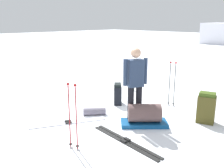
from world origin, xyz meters
TOP-DOWN VIEW (x-y plane):
  - ground_plane at (0.00, 0.00)m, footprint 80.00×80.00m
  - skier_standing at (0.92, -0.19)m, footprint 0.34×0.53m
  - ski_pair_near at (1.42, -1.04)m, footprint 1.77×0.32m
  - ski_pair_far at (-0.09, -1.31)m, footprint 0.90×1.63m
  - backpack_large_dark at (-0.24, 0.46)m, footprint 0.39×0.39m
  - backpack_bright at (2.07, 0.95)m, footprint 0.44×0.37m
  - ski_poles_planted_near at (0.93, -1.89)m, footprint 0.22×0.11m
  - ski_poles_planted_far at (0.87, 1.40)m, footprint 0.20×0.11m
  - gear_sled at (1.19, -0.16)m, footprint 1.03×1.05m
  - sleeping_mat_rolled at (-0.06, -0.54)m, footprint 0.48×0.54m
  - thermos_bottle at (-0.79, 1.78)m, footprint 0.07×0.07m

SIDE VIEW (x-z plane):
  - ground_plane at x=0.00m, z-range 0.00..0.00m
  - ski_pair_near at x=1.42m, z-range -0.01..0.04m
  - ski_pair_far at x=-0.09m, z-range -0.01..0.04m
  - sleeping_mat_rolled at x=-0.06m, z-range 0.00..0.18m
  - thermos_bottle at x=-0.79m, z-range 0.00..0.26m
  - gear_sled at x=1.19m, z-range -0.02..0.47m
  - backpack_large_dark at x=-0.24m, z-range -0.01..0.58m
  - backpack_bright at x=2.07m, z-range -0.01..0.70m
  - ski_poles_planted_far at x=0.87m, z-range 0.07..1.29m
  - ski_poles_planted_near at x=0.93m, z-range 0.07..1.30m
  - skier_standing at x=0.92m, z-range 0.10..1.80m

